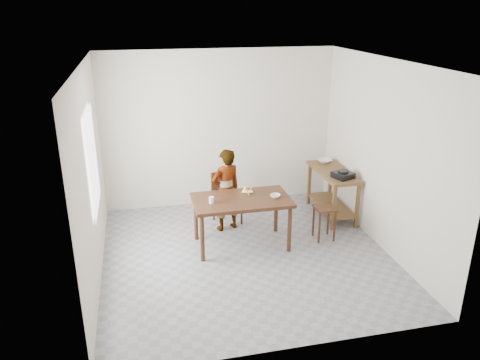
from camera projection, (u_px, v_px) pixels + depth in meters
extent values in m
cube|color=gray|center=(246.00, 256.00, 6.72)|extent=(4.00, 4.00, 0.04)
cube|color=white|center=(247.00, 61.00, 5.75)|extent=(4.00, 4.00, 0.04)
cube|color=silver|center=(219.00, 129.00, 8.08)|extent=(4.00, 0.04, 2.70)
cube|color=silver|center=(297.00, 234.00, 4.39)|extent=(4.00, 0.04, 2.70)
cube|color=silver|center=(89.00, 177.00, 5.81)|extent=(0.04, 4.00, 2.70)
cube|color=silver|center=(384.00, 156.00, 6.65)|extent=(0.04, 4.00, 2.70)
cube|color=white|center=(93.00, 161.00, 5.95)|extent=(0.02, 1.10, 1.30)
imported|color=white|center=(226.00, 190.00, 7.26)|extent=(0.56, 0.46, 1.32)
cylinder|color=silver|center=(212.00, 200.00, 6.56)|extent=(0.07, 0.07, 0.09)
imported|color=silver|center=(275.00, 196.00, 6.75)|extent=(0.17, 0.17, 0.05)
imported|color=silver|center=(324.00, 161.00, 8.08)|extent=(0.30, 0.30, 0.06)
cube|color=black|center=(343.00, 175.00, 7.37)|extent=(0.36, 0.36, 0.09)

